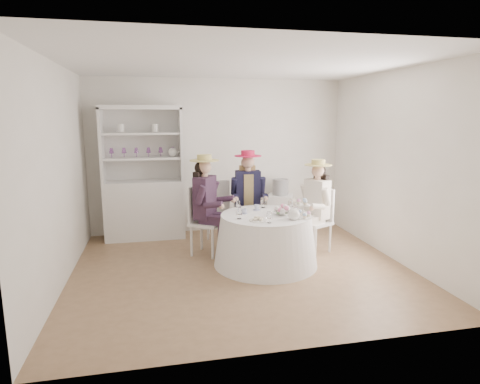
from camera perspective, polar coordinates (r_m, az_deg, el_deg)
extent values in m
plane|color=brown|center=(5.59, 0.21, -10.83)|extent=(4.50, 4.50, 0.00)
plane|color=white|center=(5.24, 0.24, 17.82)|extent=(4.50, 4.50, 0.00)
plane|color=silver|center=(7.20, -3.12, 5.10)|extent=(4.50, 0.00, 4.50)
plane|color=silver|center=(3.34, 7.41, -1.50)|extent=(4.50, 0.00, 4.50)
plane|color=silver|center=(5.26, -24.51, 2.08)|extent=(0.00, 4.50, 4.50)
plane|color=silver|center=(6.12, 21.33, 3.39)|extent=(0.00, 4.50, 4.50)
cone|color=white|center=(5.65, 3.66, -6.86)|extent=(1.45, 1.45, 0.70)
cylinder|color=white|center=(5.55, 3.70, -3.33)|extent=(1.25, 1.25, 0.02)
cube|color=silver|center=(7.01, -13.35, -2.43)|extent=(1.38, 0.71, 0.99)
cube|color=silver|center=(7.07, -13.69, 6.66)|extent=(1.30, 0.27, 1.21)
cube|color=silver|center=(6.84, -13.97, 11.57)|extent=(1.38, 0.71, 0.07)
cube|color=silver|center=(6.90, -19.05, 6.28)|extent=(0.13, 0.49, 1.21)
cube|color=silver|center=(6.86, -8.40, 6.73)|extent=(0.13, 0.49, 1.21)
cube|color=silver|center=(6.87, -13.66, 4.71)|extent=(1.28, 0.64, 0.03)
cube|color=silver|center=(6.84, -13.81, 8.09)|extent=(1.28, 0.64, 0.03)
sphere|color=white|center=(6.86, -9.56, 5.60)|extent=(0.15, 0.15, 0.15)
cube|color=silver|center=(7.33, 5.71, -2.94)|extent=(0.55, 0.55, 0.66)
cylinder|color=black|center=(7.23, 5.78, 0.70)|extent=(0.31, 0.31, 0.28)
cube|color=silver|center=(6.02, -4.77, -4.44)|extent=(0.59, 0.59, 0.04)
cylinder|color=silver|center=(5.88, -3.92, -7.32)|extent=(0.04, 0.04, 0.47)
cylinder|color=silver|center=(6.18, -2.61, -6.41)|extent=(0.04, 0.04, 0.47)
cylinder|color=silver|center=(6.02, -6.91, -6.93)|extent=(0.04, 0.04, 0.47)
cylinder|color=silver|center=(6.31, -5.49, -6.07)|extent=(0.04, 0.04, 0.47)
cube|color=silver|center=(6.04, -6.47, -1.62)|extent=(0.24, 0.36, 0.53)
cube|color=black|center=(5.94, -5.02, -0.73)|extent=(0.39, 0.44, 0.62)
cube|color=black|center=(5.87, -4.04, -3.98)|extent=(0.38, 0.31, 0.13)
cylinder|color=black|center=(5.90, -2.67, -7.13)|extent=(0.11, 0.11, 0.49)
cylinder|color=black|center=(5.71, -5.59, -0.44)|extent=(0.21, 0.18, 0.29)
cube|color=black|center=(6.04, -3.29, -3.55)|extent=(0.38, 0.31, 0.13)
cylinder|color=black|center=(6.07, -1.95, -6.61)|extent=(0.11, 0.11, 0.49)
cylinder|color=black|center=(6.11, -3.78, 0.31)|extent=(0.21, 0.18, 0.29)
cylinder|color=#D8A889|center=(5.89, -5.07, 2.43)|extent=(0.10, 0.10, 0.09)
sphere|color=#D8A889|center=(5.87, -5.09, 3.56)|extent=(0.20, 0.20, 0.20)
sphere|color=black|center=(5.89, -5.51, 3.43)|extent=(0.20, 0.20, 0.20)
cube|color=black|center=(5.95, -5.79, 1.04)|extent=(0.21, 0.26, 0.41)
cylinder|color=tan|center=(5.86, -5.10, 4.50)|extent=(0.43, 0.43, 0.01)
cylinder|color=tan|center=(5.85, -5.11, 4.91)|extent=(0.21, 0.21, 0.09)
cube|color=silver|center=(6.49, 1.12, -3.24)|extent=(0.47, 0.47, 0.04)
cylinder|color=silver|center=(6.37, -0.22, -5.82)|extent=(0.04, 0.04, 0.48)
cylinder|color=silver|center=(6.42, 2.86, -5.72)|extent=(0.04, 0.04, 0.48)
cylinder|color=silver|center=(6.70, -0.55, -4.99)|extent=(0.04, 0.04, 0.48)
cylinder|color=silver|center=(6.75, 2.38, -4.89)|extent=(0.04, 0.04, 0.48)
cube|color=silver|center=(6.62, 0.91, -0.39)|extent=(0.41, 0.07, 0.54)
cube|color=black|center=(6.43, 1.11, 0.26)|extent=(0.41, 0.25, 0.63)
cube|color=tan|center=(6.43, 1.11, 0.26)|extent=(0.17, 0.25, 0.54)
cube|color=black|center=(6.34, 0.41, -2.79)|extent=(0.17, 0.38, 0.13)
cylinder|color=black|center=(6.28, 0.58, -5.99)|extent=(0.11, 0.11, 0.50)
cylinder|color=black|center=(6.35, -0.83, 0.82)|extent=(0.11, 0.20, 0.30)
cube|color=black|center=(6.36, 2.15, -2.74)|extent=(0.17, 0.38, 0.13)
cylinder|color=black|center=(6.30, 2.34, -5.92)|extent=(0.11, 0.11, 0.50)
cylinder|color=black|center=(6.41, 3.15, 0.90)|extent=(0.11, 0.20, 0.30)
cylinder|color=#D8A889|center=(6.38, 1.12, 3.22)|extent=(0.10, 0.10, 0.09)
sphere|color=#D8A889|center=(6.36, 1.13, 4.29)|extent=(0.21, 0.21, 0.21)
sphere|color=tan|center=(6.41, 1.07, 4.19)|extent=(0.21, 0.21, 0.21)
cube|color=tan|center=(6.48, 1.01, 2.00)|extent=(0.27, 0.11, 0.41)
cylinder|color=#C81E48|center=(6.35, 1.13, 5.16)|extent=(0.43, 0.43, 0.01)
cylinder|color=#C81E48|center=(6.35, 1.13, 5.55)|extent=(0.22, 0.22, 0.09)
cube|color=silver|center=(6.23, 10.65, -4.34)|extent=(0.54, 0.54, 0.04)
cylinder|color=silver|center=(6.28, 8.48, -6.34)|extent=(0.04, 0.04, 0.44)
cylinder|color=silver|center=(6.08, 10.68, -7.01)|extent=(0.04, 0.04, 0.44)
cylinder|color=silver|center=(6.51, 10.47, -5.79)|extent=(0.04, 0.04, 0.44)
cylinder|color=silver|center=(6.31, 12.66, -6.41)|extent=(0.04, 0.04, 0.44)
cube|color=silver|center=(6.30, 11.84, -1.67)|extent=(0.19, 0.36, 0.50)
cube|color=white|center=(6.16, 10.89, -0.95)|extent=(0.34, 0.41, 0.59)
cube|color=white|center=(6.18, 9.29, -3.64)|extent=(0.37, 0.27, 0.12)
cylinder|color=white|center=(6.16, 8.30, -6.57)|extent=(0.10, 0.10, 0.46)
cylinder|color=white|center=(6.25, 9.24, -0.06)|extent=(0.20, 0.16, 0.28)
cube|color=white|center=(6.06, 10.54, -3.96)|extent=(0.37, 0.27, 0.12)
cylinder|color=white|center=(6.05, 9.54, -6.96)|extent=(0.10, 0.10, 0.46)
cylinder|color=white|center=(5.98, 12.15, -0.65)|extent=(0.20, 0.16, 0.28)
cylinder|color=#D8A889|center=(6.10, 11.00, 1.92)|extent=(0.09, 0.09, 0.08)
sphere|color=#D8A889|center=(6.09, 11.03, 2.96)|extent=(0.19, 0.19, 0.19)
sphere|color=black|center=(6.12, 11.31, 2.85)|extent=(0.19, 0.19, 0.19)
cube|color=black|center=(6.19, 11.45, 0.70)|extent=(0.18, 0.25, 0.38)
cylinder|color=tan|center=(6.08, 11.06, 3.80)|extent=(0.40, 0.40, 0.01)
cylinder|color=tan|center=(6.07, 11.08, 4.18)|extent=(0.20, 0.20, 0.08)
cube|color=silver|center=(6.89, -3.14, -2.56)|extent=(0.48, 0.48, 0.04)
cylinder|color=silver|center=(7.11, -1.75, -4.13)|extent=(0.04, 0.04, 0.46)
cylinder|color=silver|center=(7.11, -4.47, -4.15)|extent=(0.04, 0.04, 0.46)
cylinder|color=silver|center=(6.78, -1.72, -4.86)|extent=(0.04, 0.04, 0.46)
cylinder|color=silver|center=(6.79, -4.56, -4.88)|extent=(0.04, 0.04, 0.46)
cube|color=silver|center=(6.64, -3.19, -0.56)|extent=(0.40, 0.10, 0.52)
imported|color=white|center=(5.58, 0.62, -2.82)|extent=(0.08, 0.08, 0.06)
imported|color=white|center=(5.79, 2.40, -2.26)|extent=(0.08, 0.08, 0.07)
imported|color=white|center=(5.72, 6.26, -2.54)|extent=(0.08, 0.08, 0.06)
imported|color=white|center=(5.56, 6.00, -2.96)|extent=(0.24, 0.24, 0.05)
sphere|color=pink|center=(5.54, 6.64, -2.40)|extent=(0.07, 0.07, 0.07)
sphere|color=white|center=(5.57, 6.42, -2.33)|extent=(0.07, 0.07, 0.07)
sphere|color=pink|center=(5.58, 6.08, -2.30)|extent=(0.07, 0.07, 0.07)
sphere|color=white|center=(5.57, 5.74, -2.32)|extent=(0.07, 0.07, 0.07)
sphere|color=pink|center=(5.54, 5.53, -2.38)|extent=(0.07, 0.07, 0.07)
sphere|color=white|center=(5.51, 5.52, -2.46)|extent=(0.07, 0.07, 0.07)
sphere|color=pink|center=(5.48, 5.73, -2.54)|extent=(0.07, 0.07, 0.07)
sphere|color=white|center=(5.47, 6.08, -2.57)|extent=(0.07, 0.07, 0.07)
sphere|color=pink|center=(5.48, 6.43, -2.55)|extent=(0.07, 0.07, 0.07)
sphere|color=white|center=(5.51, 6.64, -2.49)|extent=(0.07, 0.07, 0.07)
sphere|color=white|center=(5.29, 7.67, -3.20)|extent=(0.16, 0.16, 0.16)
cylinder|color=white|center=(5.33, 8.66, -3.05)|extent=(0.09, 0.02, 0.08)
cylinder|color=white|center=(5.28, 7.69, -2.36)|extent=(0.04, 0.04, 0.02)
cylinder|color=white|center=(5.22, 2.60, -4.05)|extent=(0.23, 0.23, 0.01)
cube|color=beige|center=(5.19, 2.17, -3.89)|extent=(0.05, 0.04, 0.03)
cube|color=beige|center=(5.21, 2.60, -3.69)|extent=(0.06, 0.05, 0.03)
cube|color=beige|center=(5.24, 3.03, -3.74)|extent=(0.06, 0.06, 0.03)
cube|color=beige|center=(5.24, 2.31, -3.61)|extent=(0.06, 0.06, 0.03)
cube|color=beige|center=(5.19, 2.99, -3.90)|extent=(0.06, 0.06, 0.03)
cylinder|color=white|center=(5.44, 8.86, -3.55)|extent=(0.27, 0.27, 0.01)
cylinder|color=white|center=(5.42, 8.89, -2.71)|extent=(0.02, 0.02, 0.18)
cylinder|color=white|center=(5.40, 8.91, -1.80)|extent=(0.20, 0.20, 0.01)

